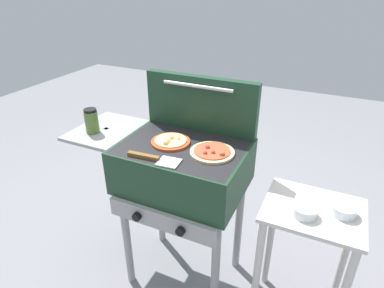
{
  "coord_description": "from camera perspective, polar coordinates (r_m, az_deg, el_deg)",
  "views": [
    {
      "loc": [
        0.66,
        -1.29,
        1.67
      ],
      "look_at": [
        0.05,
        0.0,
        0.92
      ],
      "focal_mm": 30.51,
      "sensor_mm": 36.0,
      "label": 1
    }
  ],
  "objects": [
    {
      "name": "ground_plane",
      "position": [
        2.21,
        -1.26,
        -21.38
      ],
      "size": [
        8.0,
        8.0,
        0.0
      ],
      "primitive_type": "plane",
      "color": "gray"
    },
    {
      "name": "grill",
      "position": [
        1.71,
        -2.01,
        -4.5
      ],
      "size": [
        0.96,
        0.53,
        0.9
      ],
      "color": "#193823",
      "rests_on": "ground_plane"
    },
    {
      "name": "grill_lid_open",
      "position": [
        1.75,
        1.51,
        7.08
      ],
      "size": [
        0.63,
        0.08,
        0.3
      ],
      "color": "#193823",
      "rests_on": "grill"
    },
    {
      "name": "pizza_cheese",
      "position": [
        1.66,
        -3.85,
        0.4
      ],
      "size": [
        0.2,
        0.2,
        0.04
      ],
      "color": "#C64723",
      "rests_on": "grill"
    },
    {
      "name": "pizza_pepperoni",
      "position": [
        1.57,
        3.56,
        -1.39
      ],
      "size": [
        0.22,
        0.22,
        0.03
      ],
      "color": "beige",
      "rests_on": "grill"
    },
    {
      "name": "sauce_jar",
      "position": [
        1.83,
        -17.15,
        3.87
      ],
      "size": [
        0.07,
        0.07,
        0.13
      ],
      "color": "#4C6B2D",
      "rests_on": "grill"
    },
    {
      "name": "spatula",
      "position": [
        1.52,
        -6.71,
        -2.56
      ],
      "size": [
        0.26,
        0.1,
        0.02
      ],
      "color": "#B7BABF",
      "rests_on": "grill"
    },
    {
      "name": "prep_table",
      "position": [
        1.73,
        19.42,
        -15.93
      ],
      "size": [
        0.44,
        0.36,
        0.73
      ],
      "color": "beige",
      "rests_on": "ground_plane"
    },
    {
      "name": "topping_bowl_near",
      "position": [
        1.6,
        25.0,
        -10.45
      ],
      "size": [
        0.11,
        0.11,
        0.04
      ],
      "color": "silver",
      "rests_on": "prep_table"
    },
    {
      "name": "topping_bowl_far",
      "position": [
        1.54,
        19.06,
        -11.03
      ],
      "size": [
        0.11,
        0.11,
        0.04
      ],
      "color": "silver",
      "rests_on": "prep_table"
    }
  ]
}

